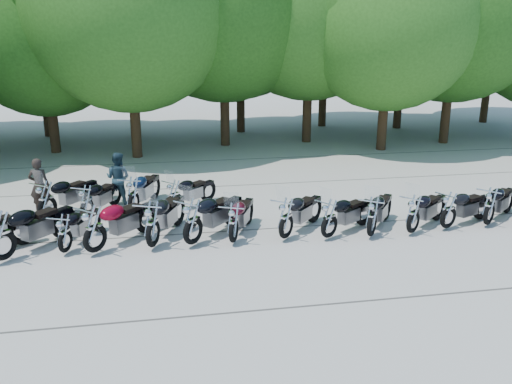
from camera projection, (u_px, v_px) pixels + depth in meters
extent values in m
plane|color=#A69F96|center=(266.00, 250.00, 13.78)|extent=(90.00, 90.00, 0.00)
cylinder|color=#3A2614|center=(52.00, 116.00, 24.20)|extent=(0.44, 0.44, 3.31)
sphere|color=#286319|center=(43.00, 31.00, 23.14)|extent=(7.31, 7.31, 7.31)
cylinder|color=#3A2614|center=(135.00, 112.00, 23.21)|extent=(0.44, 0.44, 3.93)
sphere|color=#357721|center=(128.00, 5.00, 21.95)|extent=(8.70, 8.70, 8.70)
cylinder|color=#3A2614|center=(225.00, 102.00, 25.61)|extent=(0.44, 0.44, 4.13)
sphere|color=#286319|center=(223.00, 0.00, 24.29)|extent=(9.13, 9.13, 9.13)
cylinder|color=#3A2614|center=(307.00, 100.00, 26.40)|extent=(0.44, 0.44, 4.09)
sphere|color=#357721|center=(310.00, 2.00, 25.09)|extent=(9.04, 9.04, 9.04)
cylinder|color=#3A2614|center=(383.00, 111.00, 24.71)|extent=(0.44, 0.44, 3.62)
sphere|color=#357721|center=(390.00, 19.00, 23.55)|extent=(8.00, 8.00, 8.00)
cylinder|color=#3A2614|center=(447.00, 102.00, 26.17)|extent=(0.44, 0.44, 3.98)
sphere|color=#286319|center=(457.00, 6.00, 24.90)|extent=(8.79, 8.79, 8.79)
cylinder|color=#3A2614|center=(46.00, 102.00, 27.89)|extent=(0.44, 0.44, 3.52)
sphere|color=#357721|center=(37.00, 23.00, 26.76)|extent=(7.78, 7.78, 7.78)
cylinder|color=#3A2614|center=(135.00, 103.00, 28.14)|extent=(0.44, 0.44, 3.42)
sphere|color=#286319|center=(130.00, 27.00, 27.05)|extent=(7.56, 7.56, 7.56)
cylinder|color=#3A2614|center=(241.00, 99.00, 29.09)|extent=(0.44, 0.44, 3.56)
sphere|color=#286319|center=(240.00, 22.00, 27.94)|extent=(7.88, 7.88, 7.88)
cylinder|color=#3A2614|center=(323.00, 93.00, 30.82)|extent=(0.44, 0.44, 3.76)
sphere|color=#286319|center=(326.00, 16.00, 29.61)|extent=(8.31, 8.31, 8.31)
cylinder|color=#3A2614|center=(399.00, 96.00, 30.20)|extent=(0.44, 0.44, 3.63)
sphere|color=#357721|center=(405.00, 20.00, 29.04)|extent=(8.02, 8.02, 8.02)
cylinder|color=#3A2614|center=(487.00, 85.00, 31.95)|extent=(0.44, 0.44, 4.37)
imported|color=black|center=(39.00, 186.00, 16.35)|extent=(0.68, 0.50, 1.71)
imported|color=#223B47|center=(118.00, 178.00, 17.27)|extent=(1.00, 0.91, 1.67)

